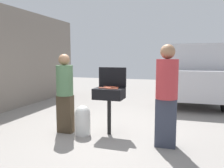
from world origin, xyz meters
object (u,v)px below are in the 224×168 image
object	(u,v)px
bbq_grill	(109,95)
hot_dog_0	(115,87)
person_right	(167,92)
hot_dog_3	(108,88)
person_left	(65,90)
hot_dog_1	(113,87)
hot_dog_2	(109,89)
hot_dog_4	(107,87)
propane_tank	(83,120)
hot_dog_6	(115,89)
hot_dog_7	(108,88)
hot_dog_5	(102,88)
parked_minivan	(192,73)

from	to	relation	value
bbq_grill	hot_dog_0	xyz separation A→B (m)	(0.12, 0.06, 0.16)
bbq_grill	person_right	world-z (taller)	person_right
hot_dog_3	person_left	distance (m)	0.93
hot_dog_3	person_left	size ratio (longest dim) A/B	0.08
hot_dog_1	hot_dog_2	bearing A→B (deg)	-91.77
hot_dog_4	propane_tank	xyz separation A→B (m)	(-0.43, -0.30, -0.66)
hot_dog_6	hot_dog_7	world-z (taller)	same
propane_tank	person_left	size ratio (longest dim) A/B	0.37
hot_dog_4	hot_dog_5	bearing A→B (deg)	-103.88
hot_dog_3	person_right	xyz separation A→B (m)	(1.19, -0.31, 0.01)
hot_dog_4	hot_dog_0	bearing A→B (deg)	-12.57
hot_dog_3	propane_tank	size ratio (longest dim) A/B	0.21
hot_dog_1	hot_dog_7	bearing A→B (deg)	-108.52
propane_tank	hot_dog_0	bearing A→B (deg)	21.87
hot_dog_3	person_right	size ratio (longest dim) A/B	0.07
parked_minivan	hot_dog_5	bearing A→B (deg)	66.49
hot_dog_1	parked_minivan	xyz separation A→B (m)	(1.68, 4.30, 0.04)
hot_dog_5	hot_dog_7	distance (m)	0.12
hot_dog_3	hot_dog_4	xyz separation A→B (m)	(-0.08, 0.12, 0.00)
hot_dog_1	hot_dog_5	xyz separation A→B (m)	(-0.17, -0.18, 0.00)
hot_dog_2	hot_dog_4	size ratio (longest dim) A/B	1.00
hot_dog_1	hot_dog_6	xyz separation A→B (m)	(0.12, -0.23, 0.00)
bbq_grill	hot_dog_3	world-z (taller)	hot_dog_3
hot_dog_0	hot_dog_2	size ratio (longest dim) A/B	1.00
hot_dog_6	hot_dog_3	bearing A→B (deg)	149.72
bbq_grill	hot_dog_3	distance (m)	0.16
hot_dog_7	person_right	size ratio (longest dim) A/B	0.07
hot_dog_2	person_left	world-z (taller)	person_left
hot_dog_1	person_right	world-z (taller)	person_right
hot_dog_3	hot_dog_4	world-z (taller)	same
hot_dog_1	hot_dog_6	world-z (taller)	same
hot_dog_2	parked_minivan	distance (m)	4.85
hot_dog_0	hot_dog_6	world-z (taller)	same
hot_dog_3	hot_dog_6	bearing A→B (deg)	-30.28
bbq_grill	hot_dog_4	bearing A→B (deg)	130.85
bbq_grill	hot_dog_1	bearing A→B (deg)	68.65
hot_dog_5	hot_dog_7	bearing A→B (deg)	9.96
hot_dog_3	hot_dog_4	bearing A→B (deg)	122.29
hot_dog_3	hot_dog_4	distance (m)	0.14
hot_dog_2	person_right	xyz separation A→B (m)	(1.14, -0.19, 0.01)
hot_dog_0	hot_dog_7	xyz separation A→B (m)	(-0.13, -0.11, 0.00)
hot_dog_4	person_right	distance (m)	1.34
bbq_grill	hot_dog_0	world-z (taller)	hot_dog_0
hot_dog_3	parked_minivan	world-z (taller)	parked_minivan
bbq_grill	person_left	size ratio (longest dim) A/B	0.58
hot_dog_0	person_right	world-z (taller)	person_right
hot_dog_0	propane_tank	distance (m)	0.95
hot_dog_7	person_left	size ratio (longest dim) A/B	0.08
hot_dog_5	person_left	world-z (taller)	person_left
hot_dog_4	hot_dog_2	bearing A→B (deg)	-62.29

